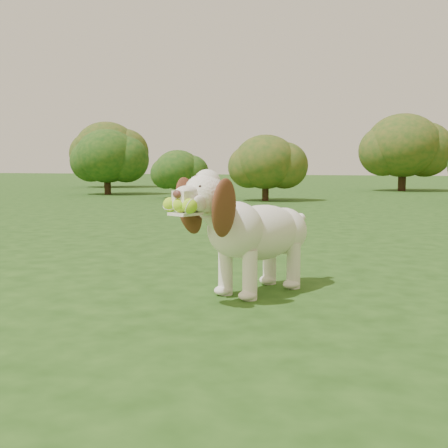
% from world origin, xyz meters
% --- Properties ---
extents(ground, '(80.00, 80.00, 0.00)m').
position_xyz_m(ground, '(0.00, 0.00, 0.00)').
color(ground, '#1C3F12').
rests_on(ground, ground).
extents(dog, '(0.68, 1.12, 0.75)m').
position_xyz_m(dog, '(-0.12, -0.40, 0.40)').
color(dog, white).
rests_on(dog, ground).
extents(shrub_a, '(1.09, 1.09, 1.13)m').
position_xyz_m(shrub_a, '(-4.85, 8.31, 0.66)').
color(shrub_a, '#382314').
rests_on(shrub_a, ground).
extents(shrub_i, '(2.23, 2.23, 2.31)m').
position_xyz_m(shrub_i, '(-0.21, 14.12, 1.36)').
color(shrub_i, '#382314').
rests_on(shrub_i, ground).
extents(shrub_e, '(1.66, 1.66, 1.72)m').
position_xyz_m(shrub_e, '(-7.35, 9.18, 1.01)').
color(shrub_e, '#382314').
rests_on(shrub_e, ground).
extents(shrub_g, '(2.20, 2.20, 2.28)m').
position_xyz_m(shrub_g, '(-10.07, 13.35, 1.34)').
color(shrub_g, '#382314').
rests_on(shrub_g, ground).
extents(shrub_b, '(1.38, 1.38, 1.43)m').
position_xyz_m(shrub_b, '(-2.66, 8.14, 0.84)').
color(shrub_b, '#382314').
rests_on(shrub_b, ground).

